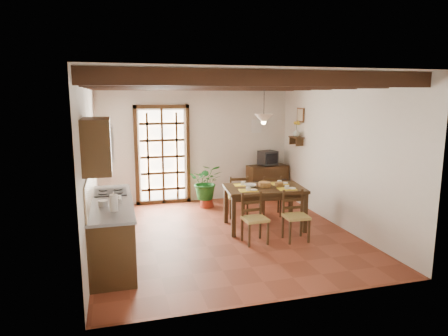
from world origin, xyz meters
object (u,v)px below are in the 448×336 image
object	(u,v)px
sideboard	(267,182)
chair_near_left	(255,227)
potted_plant	(206,182)
chair_near_right	(295,225)
chair_far_left	(237,204)
chair_far_right	(271,203)
kitchen_counter	(112,229)
crt_tv	(268,158)
pendant_lamp	(264,118)
dining_table	(264,192)

from	to	relation	value
sideboard	chair_near_left	bearing A→B (deg)	-120.22
chair_near_left	sideboard	distance (m)	3.06
sideboard	potted_plant	world-z (taller)	potted_plant
chair_near_right	potted_plant	bearing A→B (deg)	114.47
chair_near_right	chair_far_left	bearing A→B (deg)	112.02
chair_far_right	kitchen_counter	bearing A→B (deg)	39.93
crt_tv	potted_plant	world-z (taller)	potted_plant
crt_tv	pendant_lamp	bearing A→B (deg)	-126.13
potted_plant	kitchen_counter	bearing A→B (deg)	-129.86
chair_far_left	kitchen_counter	bearing A→B (deg)	38.02
chair_far_right	sideboard	size ratio (longest dim) A/B	0.90
dining_table	chair_far_right	size ratio (longest dim) A/B	1.80
chair_far_left	chair_far_right	world-z (taller)	chair_far_left
dining_table	sideboard	xyz separation A→B (m)	(0.88, 2.05, -0.28)
chair_near_right	chair_far_right	bearing A→B (deg)	86.07
kitchen_counter	crt_tv	distance (m)	4.65
chair_near_left	potted_plant	size ratio (longest dim) A/B	0.41
kitchen_counter	chair_far_right	xyz separation A→B (m)	(3.22, 1.48, -0.20)
chair_far_left	potted_plant	size ratio (longest dim) A/B	0.42
chair_near_left	pendant_lamp	size ratio (longest dim) A/B	1.01
chair_far_left	sideboard	bearing A→B (deg)	-126.19
crt_tv	potted_plant	bearing A→B (deg)	-179.13
kitchen_counter	dining_table	world-z (taller)	kitchen_counter
pendant_lamp	crt_tv	bearing A→B (deg)	65.76
chair_near_right	sideboard	world-z (taller)	chair_near_right
potted_plant	pendant_lamp	size ratio (longest dim) A/B	2.48
kitchen_counter	chair_far_left	xyz separation A→B (m)	(2.50, 1.55, -0.20)
sideboard	pendant_lamp	distance (m)	2.71
chair_near_right	pendant_lamp	xyz separation A→B (m)	(-0.28, 0.88, 1.81)
crt_tv	chair_far_right	bearing A→B (deg)	-119.92
crt_tv	chair_near_left	bearing A→B (deg)	-127.53
crt_tv	potted_plant	xyz separation A→B (m)	(-1.61, -0.36, -0.43)
dining_table	pendant_lamp	xyz separation A→B (m)	(-0.00, 0.10, 1.39)
sideboard	dining_table	bearing A→B (deg)	-117.75
chair_near_right	potted_plant	distance (m)	2.68
chair_near_left	chair_far_right	xyz separation A→B (m)	(0.88, 1.41, 0.00)
chair_far_left	sideboard	distance (m)	1.73
sideboard	crt_tv	bearing A→B (deg)	-94.63
chair_near_left	sideboard	xyz separation A→B (m)	(1.32, 2.75, 0.14)
chair_far_left	crt_tv	world-z (taller)	crt_tv
dining_table	pendant_lamp	bearing A→B (deg)	96.08
crt_tv	potted_plant	distance (m)	1.70
chair_near_right	crt_tv	xyz separation A→B (m)	(0.59, 2.83, 0.73)
chair_near_left	crt_tv	distance (m)	3.14
dining_table	chair_far_left	distance (m)	0.93
dining_table	chair_far_right	xyz separation A→B (m)	(0.44, 0.70, -0.42)
sideboard	crt_tv	size ratio (longest dim) A/B	2.13
chair_near_left	chair_near_right	size ratio (longest dim) A/B	0.98
kitchen_counter	chair_near_right	size ratio (longest dim) A/B	2.59
kitchen_counter	dining_table	bearing A→B (deg)	15.54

